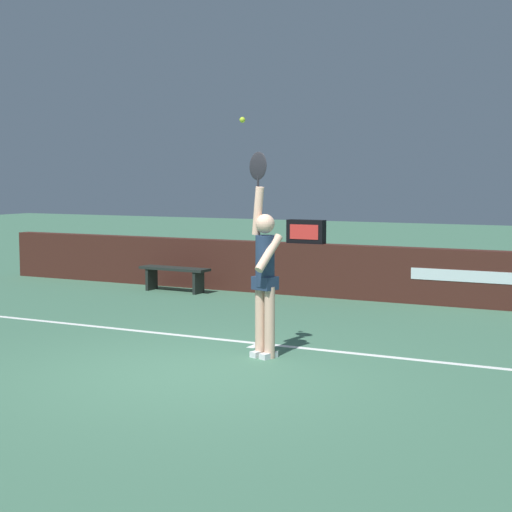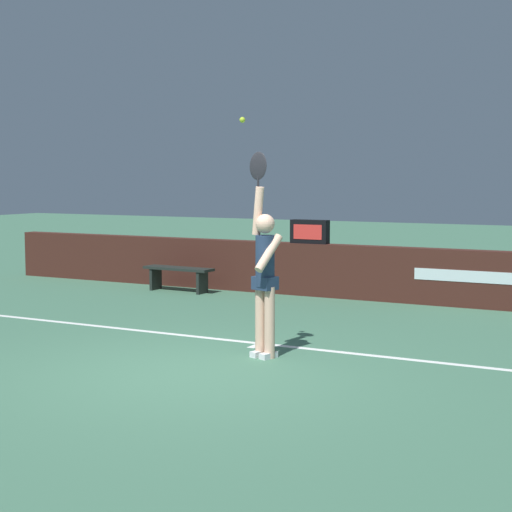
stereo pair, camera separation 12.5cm
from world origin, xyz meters
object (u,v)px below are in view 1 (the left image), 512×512
at_px(tennis_player, 265,272).
at_px(courtside_bench_far, 175,273).
at_px(speed_display, 306,232).
at_px(tennis_ball, 242,120).

distance_m(tennis_player, courtside_bench_far, 5.88).
xyz_separation_m(speed_display, courtside_bench_far, (-2.43, -0.71, -0.83)).
relative_size(tennis_player, courtside_bench_far, 1.73).
relative_size(tennis_player, tennis_ball, 36.70).
relative_size(speed_display, courtside_bench_far, 0.49).
height_order(speed_display, tennis_ball, tennis_ball).
bearing_deg(courtside_bench_far, speed_display, 16.34).
bearing_deg(speed_display, courtside_bench_far, -163.66).
height_order(speed_display, courtside_bench_far, speed_display).
relative_size(speed_display, tennis_player, 0.29).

